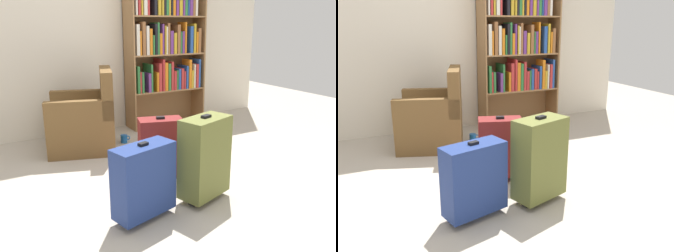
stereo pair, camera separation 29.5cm
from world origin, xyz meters
The scene contains 8 objects.
ground_plane centered at (0.00, 0.00, 0.00)m, with size 9.19×9.19×0.00m, color #B2A899.
back_wall centered at (0.00, 2.20, 1.30)m, with size 5.25×0.10×2.60m, color beige.
bookshelf centered at (0.92, 1.97, 1.09)m, with size 1.08×0.34×1.93m.
armchair centered at (-0.36, 1.52, 0.32)m, with size 0.88×0.88×0.90m.
mug centered at (0.08, 1.49, 0.05)m, with size 0.12×0.08×0.10m.
suitcase_olive centered at (0.09, -0.14, 0.37)m, with size 0.46×0.34×0.71m.
suitcase_dark_red centered at (-0.03, 0.36, 0.31)m, with size 0.42×0.30×0.60m.
suitcase_navy_blue centered at (-0.46, -0.17, 0.31)m, with size 0.49×0.30×0.59m.
Camera 1 is at (-1.44, -2.25, 1.38)m, focal length 37.73 mm.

